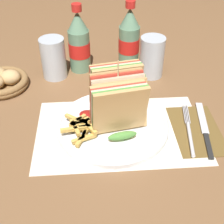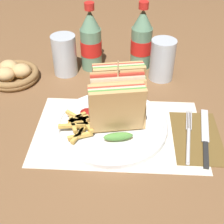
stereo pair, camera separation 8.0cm
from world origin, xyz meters
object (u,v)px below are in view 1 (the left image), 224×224
(plate_main, at_px, (113,126))
(club_sandwich, at_px, (117,98))
(glass_near, at_px, (152,59))
(bread_basket, at_px, (2,81))
(knife, at_px, (205,129))
(coke_bottle_near, at_px, (79,43))
(glass_far, at_px, (54,61))
(coke_bottle_far, at_px, (129,39))
(fork, at_px, (190,133))

(plate_main, relative_size, club_sandwich, 1.43)
(glass_near, bearing_deg, bread_basket, -175.04)
(knife, bearing_deg, coke_bottle_near, 142.36)
(knife, height_order, coke_bottle_near, coke_bottle_near)
(glass_far, relative_size, bread_basket, 0.82)
(coke_bottle_near, xyz_separation_m, coke_bottle_far, (0.16, 0.02, 0.00))
(glass_far, height_order, bread_basket, glass_far)
(fork, bearing_deg, coke_bottle_near, 136.80)
(coke_bottle_near, bearing_deg, fork, -52.04)
(club_sandwich, xyz_separation_m, bread_basket, (-0.33, 0.20, -0.06))
(knife, xyz_separation_m, glass_near, (-0.09, 0.28, 0.05))
(knife, xyz_separation_m, coke_bottle_far, (-0.16, 0.35, 0.09))
(coke_bottle_far, bearing_deg, glass_far, -166.89)
(plate_main, distance_m, glass_far, 0.32)
(coke_bottle_far, bearing_deg, plate_main, -103.37)
(fork, relative_size, knife, 0.92)
(bread_basket, bearing_deg, coke_bottle_far, 15.54)
(knife, xyz_separation_m, glass_far, (-0.40, 0.30, 0.05))
(coke_bottle_near, bearing_deg, knife, -46.47)
(club_sandwich, height_order, bread_basket, club_sandwich)
(knife, relative_size, bread_basket, 1.37)
(club_sandwich, xyz_separation_m, fork, (0.18, -0.06, -0.07))
(fork, bearing_deg, glass_far, 147.49)
(fork, distance_m, knife, 0.05)
(coke_bottle_far, bearing_deg, fork, -73.08)
(knife, bearing_deg, coke_bottle_far, 122.75)
(plate_main, height_order, club_sandwich, club_sandwich)
(fork, xyz_separation_m, coke_bottle_near, (-0.27, 0.35, 0.09))
(glass_near, relative_size, glass_far, 1.00)
(plate_main, bearing_deg, knife, -5.68)
(plate_main, height_order, glass_far, glass_far)
(knife, height_order, glass_far, glass_far)
(club_sandwich, relative_size, glass_near, 1.57)
(club_sandwich, distance_m, glass_near, 0.27)
(fork, relative_size, glass_near, 1.54)
(coke_bottle_far, distance_m, glass_near, 0.10)
(bread_basket, bearing_deg, coke_bottle_near, 21.46)
(coke_bottle_far, relative_size, bread_basket, 1.39)
(knife, distance_m, glass_near, 0.30)
(coke_bottle_near, relative_size, glass_near, 1.70)
(coke_bottle_near, bearing_deg, club_sandwich, -71.50)
(coke_bottle_near, distance_m, glass_far, 0.10)
(fork, height_order, glass_far, glass_far)
(plate_main, xyz_separation_m, club_sandwich, (0.01, 0.02, 0.07))
(coke_bottle_near, bearing_deg, glass_near, -13.23)
(plate_main, relative_size, bread_basket, 1.83)
(coke_bottle_far, bearing_deg, knife, -66.09)
(plate_main, bearing_deg, coke_bottle_near, 105.00)
(glass_near, xyz_separation_m, bread_basket, (-0.46, -0.04, -0.04))
(coke_bottle_far, height_order, glass_far, coke_bottle_far)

